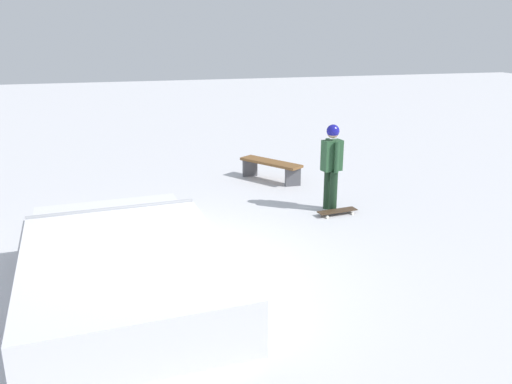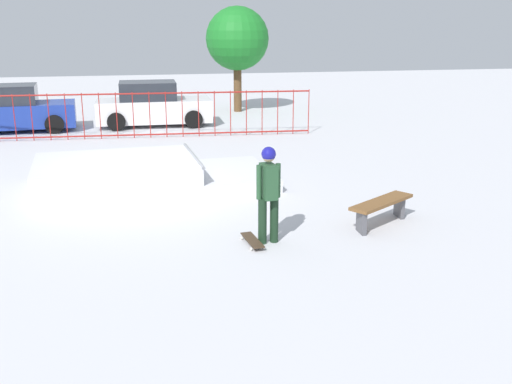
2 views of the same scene
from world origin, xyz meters
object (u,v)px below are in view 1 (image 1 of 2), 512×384
Objects in this scene: skate_ramp at (124,265)px; park_bench at (271,166)px; skater at (332,161)px; skateboard at (337,211)px.

skate_ramp is 3.62× the size of park_bench.
skater is 2.11× the size of skateboard.
skateboard is 0.53× the size of park_bench.
skater is 0.98m from skateboard.
park_bench is at bearing -85.86° from skater.
skater is 1.12× the size of park_bench.
park_bench is (2.32, 0.54, -0.65)m from skater.
skater is 2.47m from park_bench.
skateboard is (-0.29, -0.04, -0.93)m from skater.
park_bench is at bearing -84.85° from skateboard.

